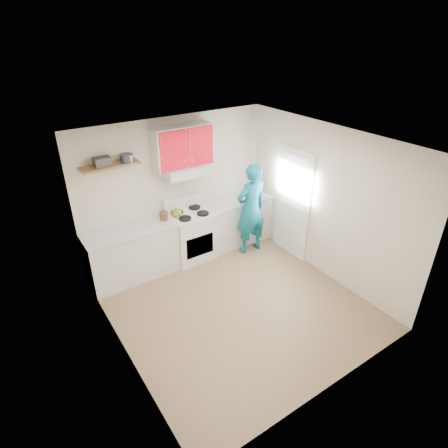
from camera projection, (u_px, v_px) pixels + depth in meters
floor at (235, 303)px, 5.95m from camera, size 3.80×3.80×0.00m
ceiling at (238, 143)px, 4.71m from camera, size 3.60×3.80×0.04m
back_wall at (175, 189)px, 6.72m from camera, size 3.60×0.04×2.60m
front_wall at (341, 307)px, 3.94m from camera, size 3.60×0.04×2.60m
left_wall at (114, 274)px, 4.45m from camera, size 0.04×3.80×2.60m
right_wall at (325, 203)px, 6.21m from camera, size 0.04×3.80×2.60m
door at (293, 203)px, 6.84m from camera, size 0.05×0.85×2.05m
door_glass at (294, 182)px, 6.62m from camera, size 0.01×0.55×0.95m
counter_left at (132, 254)px, 6.39m from camera, size 1.52×0.60×0.90m
counter_right at (236, 221)px, 7.46m from camera, size 1.32×0.60×0.90m
stove at (191, 236)px, 6.93m from camera, size 0.76×0.65×0.92m
range_hood at (185, 171)px, 6.42m from camera, size 0.76×0.44×0.15m
upper_cabinets at (182, 146)px, 6.26m from camera, size 1.02×0.33×0.70m
shelf at (110, 165)px, 5.70m from camera, size 0.90×0.30×0.04m
books at (102, 162)px, 5.61m from camera, size 0.26×0.20×0.13m
tin at (127, 158)px, 5.77m from camera, size 0.25×0.25×0.12m
kettle at (177, 212)px, 6.58m from camera, size 0.24×0.24×0.16m
crock at (164, 216)px, 6.46m from camera, size 0.19×0.19×0.17m
cutting_board at (222, 207)px, 6.99m from camera, size 0.37×0.32×0.02m
silicone_mat at (254, 197)px, 7.40m from camera, size 0.36×0.32×0.01m
person at (251, 209)px, 6.94m from camera, size 0.65×0.43×1.77m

